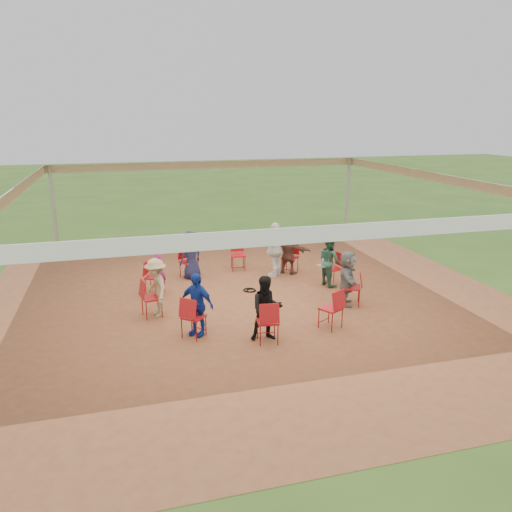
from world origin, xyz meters
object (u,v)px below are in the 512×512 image
object	(u,v)px
chair_1	(290,258)
laptop	(324,263)
standing_person	(276,250)
chair_3	(189,262)
chair_9	(352,287)
person_seated_5	(196,304)
cable_coil	(250,290)
chair_7	(268,322)
person_seated_0	(329,261)
person_seated_3	(158,269)
person_seated_7	(347,278)
chair_6	(194,317)
person_seated_1	(288,251)
person_seated_4	(156,287)
chair_0	(333,269)
chair_5	(152,298)
chair_4	(154,277)
person_seated_2	(191,255)
chair_2	(238,255)
person_seated_6	(267,308)
chair_8	(331,309)

from	to	relation	value
chair_1	laptop	world-z (taller)	chair_1
standing_person	chair_3	bearing A→B (deg)	-56.52
chair_9	laptop	xyz separation A→B (m)	(-0.10, 1.48, 0.19)
person_seated_5	cable_coil	xyz separation A→B (m)	(1.77, 2.33, -0.67)
chair_9	cable_coil	distance (m)	2.71
chair_7	person_seated_0	xyz separation A→B (m)	(2.63, 2.96, 0.24)
chair_7	person_seated_3	bearing A→B (deg)	124.98
person_seated_7	chair_6	bearing A→B (deg)	127.02
person_seated_1	person_seated_3	xyz separation A→B (m)	(-3.79, -0.76, 0.00)
person_seated_3	laptop	size ratio (longest dim) A/B	4.00
chair_9	person_seated_4	size ratio (longest dim) A/B	0.66
chair_0	person_seated_3	distance (m)	4.66
chair_5	chair_7	size ratio (longest dim) A/B	1.00
chair_9	cable_coil	xyz separation A→B (m)	(-2.13, 1.63, -0.43)
chair_4	person_seated_4	distance (m)	1.54
chair_3	chair_7	size ratio (longest dim) A/B	1.00
person_seated_3	person_seated_7	world-z (taller)	same
chair_6	person_seated_3	size ratio (longest dim) A/B	0.66
person_seated_1	person_seated_2	world-z (taller)	same
chair_2	person_seated_0	xyz separation A→B (m)	(2.05, -2.02, 0.24)
chair_5	person_seated_2	bearing A→B (deg)	142.07
person_seated_0	person_seated_6	bearing A→B (deg)	126.00
chair_4	chair_7	size ratio (longest dim) A/B	1.00
standing_person	laptop	bearing A→B (deg)	86.66
chair_5	chair_9	world-z (taller)	same
person_seated_5	standing_person	distance (m)	4.39
person_seated_4	standing_person	distance (m)	4.10
person_seated_3	person_seated_6	xyz separation A→B (m)	(1.89, -3.37, 0.00)
chair_0	chair_4	size ratio (longest dim) A/B	1.00
person_seated_2	person_seated_6	xyz separation A→B (m)	(0.89, -4.46, 0.00)
person_seated_4	chair_4	bearing A→B (deg)	166.31
person_seated_0	standing_person	xyz separation A→B (m)	(-1.16, 1.15, 0.10)
person_seated_0	person_seated_5	world-z (taller)	same
person_seated_1	person_seated_5	world-z (taller)	same
person_seated_6	cable_coil	bearing A→B (deg)	88.36
chair_1	person_seated_1	xyz separation A→B (m)	(-0.08, -0.09, 0.24)
person_seated_3	chair_5	bearing A→B (deg)	13.69
person_seated_3	person_seated_5	xyz separation A→B (m)	(0.55, -2.75, 0.00)
chair_7	laptop	world-z (taller)	chair_7
person_seated_1	person_seated_6	bearing A→B (deg)	108.00
chair_3	standing_person	world-z (taller)	standing_person
person_seated_4	chair_6	bearing A→B (deg)	13.69
person_seated_1	laptop	xyz separation A→B (m)	(0.56, -1.32, -0.05)
person_seated_4	chair_0	bearing A→B (deg)	90.00
laptop	cable_coil	bearing A→B (deg)	74.68
chair_8	chair_5	bearing A→B (deg)	126.00
laptop	chair_6	bearing A→B (deg)	109.12
chair_2	person_seated_3	size ratio (longest dim) A/B	0.66
chair_2	person_seated_2	distance (m)	1.54
chair_4	chair_5	world-z (taller)	same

